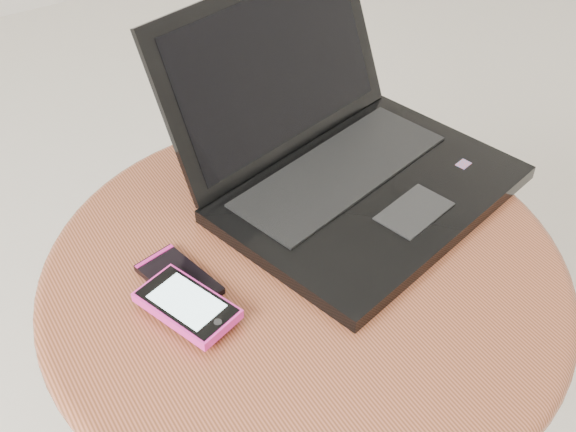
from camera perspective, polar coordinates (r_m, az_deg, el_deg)
table at (r=0.96m, az=1.28°, el=-8.47°), size 0.65×0.65×0.52m
laptop at (r=0.97m, az=4.37°, el=4.73°), size 0.46×0.45×0.24m
phone_black at (r=0.86m, az=-8.71°, el=-5.00°), size 0.08×0.11×0.01m
phone_pink at (r=0.82m, az=-8.07°, el=-7.06°), size 0.10×0.13×0.01m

